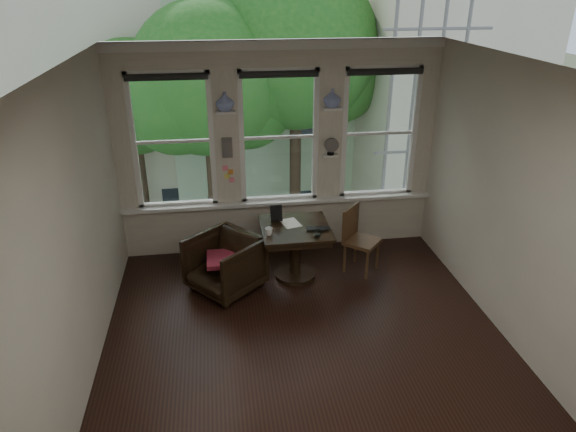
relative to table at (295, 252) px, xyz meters
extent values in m
plane|color=black|center=(-0.09, -1.30, -0.38)|extent=(4.50, 4.50, 0.00)
plane|color=silver|center=(-0.09, -1.30, 2.62)|extent=(4.50, 4.50, 0.00)
plane|color=beige|center=(-0.09, 0.95, 1.12)|extent=(4.50, 0.00, 4.50)
plane|color=beige|center=(-0.09, -3.55, 1.12)|extent=(4.50, 0.00, 4.50)
plane|color=beige|center=(-2.34, -1.30, 1.12)|extent=(0.00, 4.50, 4.50)
plane|color=beige|center=(2.16, -1.30, 1.12)|extent=(0.00, 4.50, 4.50)
cube|color=white|center=(-0.82, 0.85, 1.73)|extent=(0.26, 0.16, 0.03)
cube|color=white|center=(0.63, 0.85, 1.73)|extent=(0.26, 0.16, 0.03)
cube|color=#59544F|center=(-0.82, 0.88, 1.23)|extent=(0.14, 0.06, 0.28)
imported|color=white|center=(-0.82, 0.85, 1.86)|extent=(0.24, 0.24, 0.25)
imported|color=white|center=(0.63, 0.85, 1.86)|extent=(0.24, 0.24, 0.25)
imported|color=black|center=(-0.95, -0.19, 0.00)|extent=(1.15, 1.15, 0.75)
cube|color=maroon|center=(-0.95, -0.19, 0.08)|extent=(0.45, 0.45, 0.06)
imported|color=black|center=(0.27, -0.17, 0.39)|extent=(0.32, 0.22, 0.02)
imported|color=white|center=(-0.37, -0.18, 0.42)|extent=(0.13, 0.13, 0.10)
imported|color=white|center=(0.23, -0.31, 0.42)|extent=(0.14, 0.14, 0.09)
cube|color=black|center=(-0.22, 0.23, 0.48)|extent=(0.16, 0.08, 0.22)
cube|color=silver|center=(-0.05, 0.12, 0.38)|extent=(0.29, 0.34, 0.00)
camera|label=1|loc=(-0.97, -5.97, 3.33)|focal=32.00mm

